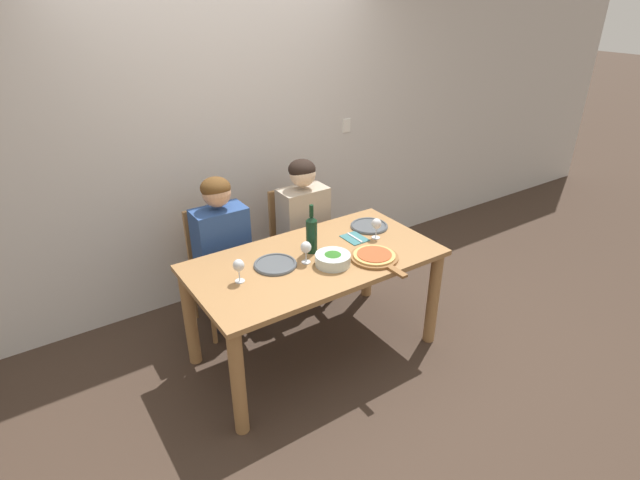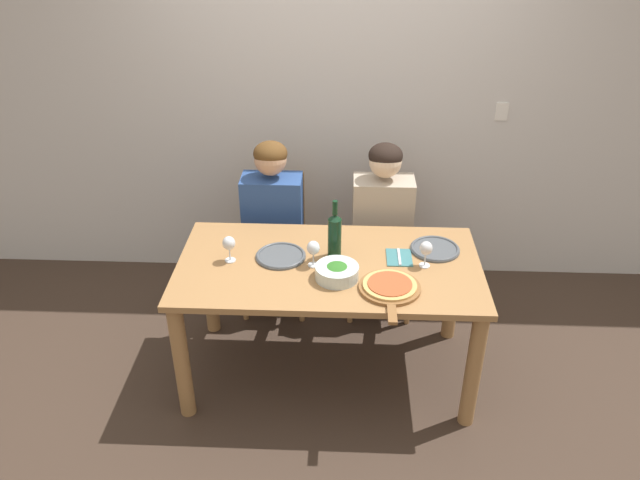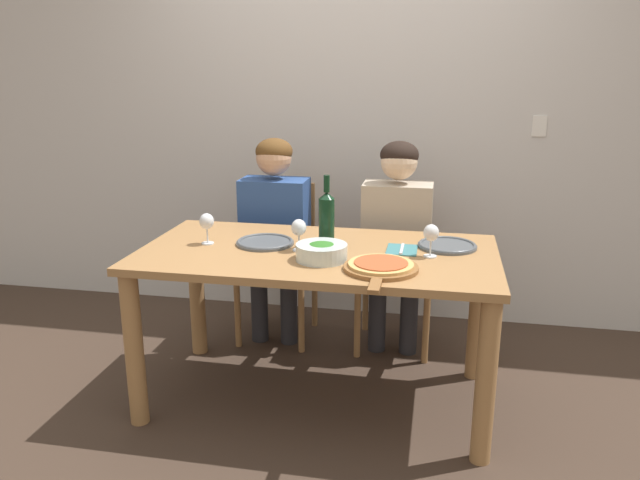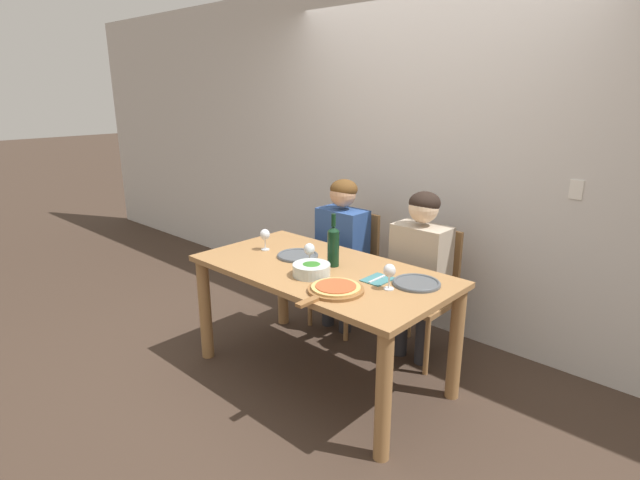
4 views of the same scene
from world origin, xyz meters
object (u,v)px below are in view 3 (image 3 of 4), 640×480
at_px(dinner_plate_left, 265,242).
at_px(fork_on_napkin, 402,250).
at_px(wine_bottle, 327,218).
at_px(wine_glass_left, 207,223).
at_px(chair_right, 397,263).
at_px(person_man, 397,229).
at_px(person_woman, 274,223).
at_px(wine_glass_right, 431,234).
at_px(wine_glass_centre, 299,229).
at_px(chair_left, 280,256).
at_px(broccoli_bowl, 322,252).
at_px(pizza_on_board, 381,267).
at_px(dinner_plate_right, 447,245).

distance_m(dinner_plate_left, fork_on_napkin, 0.66).
bearing_deg(fork_on_napkin, wine_bottle, 178.97).
bearing_deg(dinner_plate_left, wine_glass_left, -169.88).
xyz_separation_m(chair_right, person_man, (0.00, -0.11, 0.24)).
height_order(chair_right, person_man, person_man).
bearing_deg(person_woman, wine_glass_right, -35.36).
xyz_separation_m(chair_right, wine_glass_left, (-0.86, -0.75, 0.39)).
distance_m(person_man, wine_glass_centre, 0.79).
bearing_deg(person_woman, chair_left, 90.00).
relative_size(wine_bottle, broccoli_bowl, 1.49).
bearing_deg(pizza_on_board, dinner_plate_right, 55.58).
bearing_deg(dinner_plate_right, dinner_plate_left, -172.53).
bearing_deg(broccoli_bowl, wine_bottle, 94.78).
height_order(chair_left, broccoli_bowl, chair_left).
bearing_deg(broccoli_bowl, person_woman, 118.81).
xyz_separation_m(person_man, pizza_on_board, (-0.00, -0.87, 0.06)).
bearing_deg(chair_left, dinner_plate_right, -30.92).
height_order(person_man, broccoli_bowl, person_man).
relative_size(chair_left, wine_glass_right, 6.06).
height_order(pizza_on_board, wine_glass_centre, wine_glass_centre).
bearing_deg(wine_glass_right, wine_glass_left, 179.70).
bearing_deg(dinner_plate_left, wine_bottle, 5.11).
distance_m(wine_bottle, fork_on_napkin, 0.38).
height_order(chair_right, wine_glass_centre, wine_glass_centre).
relative_size(person_woman, wine_glass_left, 7.97).
bearing_deg(person_man, pizza_on_board, -90.19).
bearing_deg(person_woman, dinner_plate_left, -79.10).
bearing_deg(chair_left, chair_right, 0.00).
bearing_deg(wine_glass_centre, person_woman, 114.28).
distance_m(chair_left, person_woman, 0.26).
bearing_deg(dinner_plate_right, chair_right, 115.05).
bearing_deg(chair_right, wine_glass_centre, -117.58).
bearing_deg(person_woman, chair_right, 9.16).
height_order(wine_bottle, broccoli_bowl, wine_bottle).
bearing_deg(chair_right, broccoli_bowl, -107.15).
height_order(pizza_on_board, fork_on_napkin, pizza_on_board).
height_order(wine_bottle, wine_glass_left, wine_bottle).
bearing_deg(dinner_plate_left, person_woman, 100.90).
distance_m(dinner_plate_left, pizza_on_board, 0.65).
relative_size(chair_left, wine_glass_centre, 6.06).
height_order(chair_left, dinner_plate_left, chair_left).
bearing_deg(fork_on_napkin, dinner_plate_right, 24.18).
height_order(chair_left, wine_glass_left, wine_glass_left).
xyz_separation_m(dinner_plate_left, wine_glass_centre, (0.19, -0.08, 0.10)).
bearing_deg(wine_bottle, pizza_on_board, -47.40).
relative_size(person_woman, person_man, 1.00).
xyz_separation_m(broccoli_bowl, dinner_plate_left, (-0.31, 0.19, -0.03)).
bearing_deg(dinner_plate_left, fork_on_napkin, 1.75).
bearing_deg(wine_bottle, dinner_plate_right, 8.69).
xyz_separation_m(dinner_plate_left, wine_glass_left, (-0.27, -0.05, 0.10)).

